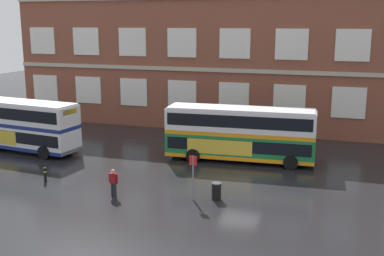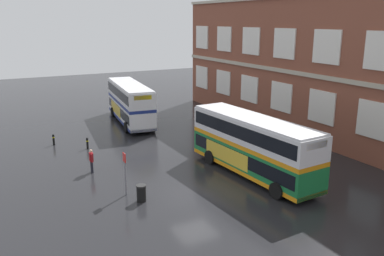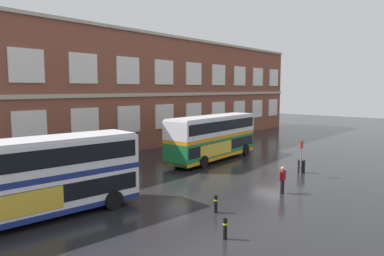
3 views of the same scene
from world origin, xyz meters
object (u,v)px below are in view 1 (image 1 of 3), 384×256
object	(u,v)px
double_decker_middle	(240,133)
bus_stand_flag	(193,174)
station_litter_bin	(216,191)
double_decker_near	(17,124)
waiting_passenger	(113,181)
safety_bollard_west	(45,174)

from	to	relation	value
double_decker_middle	bus_stand_flag	world-z (taller)	double_decker_middle
station_litter_bin	double_decker_near	bearing A→B (deg)	162.35
double_decker_middle	waiting_passenger	bearing A→B (deg)	-119.87
waiting_passenger	bus_stand_flag	world-z (taller)	bus_stand_flag
station_litter_bin	double_decker_middle	bearing A→B (deg)	93.05
double_decker_near	waiting_passenger	world-z (taller)	double_decker_near
double_decker_near	safety_bollard_west	xyz separation A→B (m)	(6.87, -6.22, -1.66)
double_decker_middle	safety_bollard_west	bearing A→B (deg)	-141.99
waiting_passenger	bus_stand_flag	bearing A→B (deg)	10.56
double_decker_near	waiting_passenger	size ratio (longest dim) A/B	6.60
double_decker_middle	safety_bollard_west	size ratio (longest dim) A/B	11.73
safety_bollard_west	bus_stand_flag	bearing A→B (deg)	-0.87
double_decker_middle	waiting_passenger	world-z (taller)	double_decker_middle
station_litter_bin	safety_bollard_west	world-z (taller)	station_litter_bin
bus_stand_flag	station_litter_bin	xyz separation A→B (m)	(1.29, 0.52, -1.12)
station_litter_bin	bus_stand_flag	bearing A→B (deg)	-158.16
station_litter_bin	safety_bollard_west	size ratio (longest dim) A/B	1.08
double_decker_near	station_litter_bin	size ratio (longest dim) A/B	10.90
bus_stand_flag	safety_bollard_west	size ratio (longest dim) A/B	2.84
double_decker_middle	waiting_passenger	xyz separation A→B (m)	(-5.58, -9.72, -1.22)
station_litter_bin	safety_bollard_west	bearing A→B (deg)	-178.22
waiting_passenger	station_litter_bin	xyz separation A→B (m)	(6.03, 1.40, -0.41)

